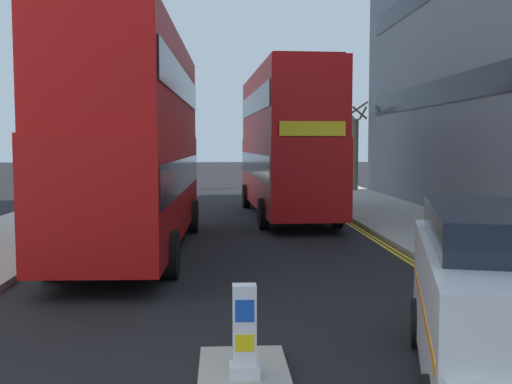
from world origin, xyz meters
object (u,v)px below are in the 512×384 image
Objects in this scene: double_decker_bus_away at (136,137)px; pedestrian_far at (342,184)px; double_decker_bus_oncoming at (286,139)px; keep_left_bollard at (244,335)px; taxi_minivan at (511,304)px.

double_decker_bus_away is 6.70× the size of pedestrian_far.
pedestrian_far is (3.02, 3.92, -2.04)m from double_decker_bus_oncoming.
taxi_minivan reaches higher than keep_left_bollard.
pedestrian_far is (7.76, 11.25, -2.04)m from double_decker_bus_away.
taxi_minivan is 21.03m from pedestrian_far.
keep_left_bollard is 16.80m from double_decker_bus_oncoming.
double_decker_bus_away and double_decker_bus_oncoming have the same top height.
double_decker_bus_oncoming is at bearing 82.20° from keep_left_bollard.
taxi_minivan is at bearing -87.64° from double_decker_bus_oncoming.
double_decker_bus_oncoming reaches higher than taxi_minivan.
taxi_minivan is at bearing -96.32° from pedestrian_far.
pedestrian_far is (5.27, 20.39, 0.38)m from keep_left_bollard.
double_decker_bus_oncoming reaches higher than pedestrian_far.
double_decker_bus_away is at bearing -124.59° from pedestrian_far.
keep_left_bollard is at bearing -74.80° from double_decker_bus_away.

